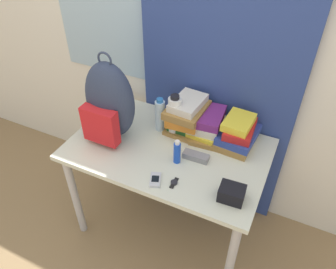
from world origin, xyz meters
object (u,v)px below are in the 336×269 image
object	(u,v)px
book_stack_right	(238,133)
camera_pouch	(232,193)
book_stack_center	(207,124)
wristwatch	(174,183)
sunscreen_bottle	(177,152)
sports_bottle	(175,116)
backpack	(109,103)
water_bottle	(160,115)
cell_phone	(155,180)
sunglasses_case	(196,156)
book_stack_left	(187,115)

from	to	relation	value
book_stack_right	camera_pouch	world-z (taller)	book_stack_right
book_stack_center	wristwatch	distance (m)	0.47
book_stack_right	sunscreen_bottle	bearing A→B (deg)	-130.48
book_stack_center	sunscreen_bottle	world-z (taller)	book_stack_center
sports_bottle	camera_pouch	size ratio (longest dim) A/B	2.08
wristwatch	sunscreen_bottle	bearing A→B (deg)	109.30
backpack	book_stack_right	xyz separation A→B (m)	(0.72, 0.26, -0.16)
water_bottle	sunscreen_bottle	xyz separation A→B (m)	(0.22, -0.23, -0.04)
cell_phone	sunglasses_case	world-z (taller)	sunglasses_case
backpack	book_stack_left	xyz separation A→B (m)	(0.39, 0.25, -0.13)
book_stack_left	book_stack_right	size ratio (longest dim) A/B	1.03
book_stack_right	sunscreen_bottle	world-z (taller)	book_stack_right
sunglasses_case	wristwatch	world-z (taller)	sunglasses_case
backpack	wristwatch	bearing A→B (deg)	-21.75
book_stack_right	sunglasses_case	distance (m)	0.30
cell_phone	sunscreen_bottle	bearing A→B (deg)	77.08
backpack	water_bottle	world-z (taller)	backpack
book_stack_center	camera_pouch	size ratio (longest dim) A/B	2.16
camera_pouch	sunscreen_bottle	bearing A→B (deg)	160.67
book_stack_right	wristwatch	xyz separation A→B (m)	(-0.20, -0.46, -0.07)
book_stack_left	camera_pouch	bearing A→B (deg)	-44.96
backpack	sunglasses_case	world-z (taller)	backpack
book_stack_center	wristwatch	world-z (taller)	book_stack_center
cell_phone	sunglasses_case	distance (m)	0.29
water_bottle	camera_pouch	size ratio (longest dim) A/B	1.70
water_bottle	wristwatch	bearing A→B (deg)	-54.53
backpack	book_stack_left	size ratio (longest dim) A/B	1.84
backpack	book_stack_left	world-z (taller)	backpack
water_bottle	sunglasses_case	world-z (taller)	water_bottle
book_stack_right	water_bottle	bearing A→B (deg)	-171.13
book_stack_center	sunglasses_case	distance (m)	0.24
sunglasses_case	book_stack_left	bearing A→B (deg)	124.31
book_stack_center	cell_phone	bearing A→B (deg)	-102.47
book_stack_left	book_stack_right	distance (m)	0.33
backpack	book_stack_right	distance (m)	0.78
backpack	sunscreen_bottle	xyz separation A→B (m)	(0.46, -0.05, -0.17)
book_stack_right	sports_bottle	xyz separation A→B (m)	(-0.38, -0.07, 0.05)
camera_pouch	sunglasses_case	bearing A→B (deg)	144.14
backpack	book_stack_left	distance (m)	0.48
sunglasses_case	sports_bottle	bearing A→B (deg)	142.51
camera_pouch	water_bottle	bearing A→B (deg)	148.44
book_stack_left	wristwatch	world-z (taller)	book_stack_left
book_stack_left	water_bottle	size ratio (longest dim) A/B	1.32
backpack	sports_bottle	size ratio (longest dim) A/B	1.99
sports_bottle	cell_phone	world-z (taller)	sports_bottle
book_stack_left	sunglasses_case	distance (m)	0.30
book_stack_center	cell_phone	xyz separation A→B (m)	(-0.11, -0.49, -0.07)
book_stack_center	book_stack_right	distance (m)	0.19
cell_phone	wristwatch	bearing A→B (deg)	15.86
cell_phone	backpack	bearing A→B (deg)	150.81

